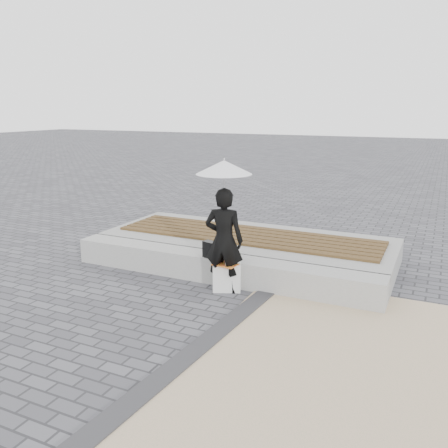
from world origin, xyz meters
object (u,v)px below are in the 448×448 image
Objects in this scene: parasol at (224,167)px; canvas_tote at (227,277)px; seating_ledge at (217,268)px; handbag at (214,250)px; woman at (224,240)px.

parasol is 1.59m from canvas_tote.
parasol is at bearing -51.66° from seating_ledge.
handbag is 0.48m from canvas_tote.
woman is (0.28, -0.35, 0.56)m from seating_ledge.
parasol is 2.37× the size of canvas_tote.
seating_ledge is 5.05× the size of parasol.
woman reaches higher than canvas_tote.
handbag is 0.85× the size of canvas_tote.
parasol reaches higher than handbag.
seating_ledge is 11.95× the size of canvas_tote.
canvas_tote is at bearing 1.49° from parasol.
seating_ledge is at bearing -61.81° from woman.
canvas_tote is at bearing -47.30° from seating_ledge.
parasol is at bearing 158.91° from canvas_tote.
woman is at bearing -18.83° from handbag.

